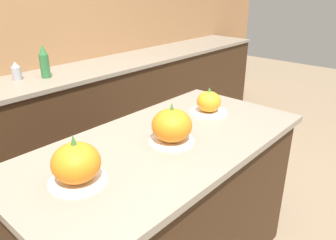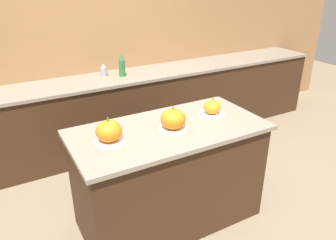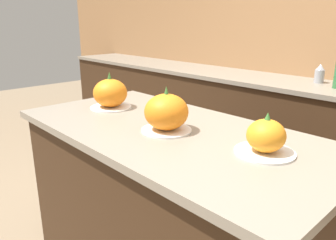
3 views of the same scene
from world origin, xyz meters
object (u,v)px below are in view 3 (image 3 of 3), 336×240
Objects in this scene: pumpkin_cake_left at (110,94)px; bottle_short at (320,74)px; pumpkin_cake_center at (166,113)px; pumpkin_cake_right at (266,138)px.

pumpkin_cake_left is 1.60× the size of bottle_short.
pumpkin_cake_center is 1.61m from bottle_short.
pumpkin_cake_center is 1.57× the size of bottle_short.
bottle_short is at bearing 72.20° from pumpkin_cake_left.
pumpkin_cake_left is at bearing -107.80° from bottle_short.
pumpkin_cake_center is 0.45m from pumpkin_cake_right.
pumpkin_cake_right is at bearing 2.76° from pumpkin_cake_left.
bottle_short is (-0.00, 1.61, -0.00)m from pumpkin_cake_center.
pumpkin_cake_center is 1.01× the size of pumpkin_cake_right.
pumpkin_cake_left and pumpkin_cake_center have the same top height.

